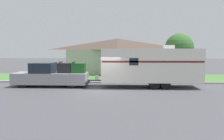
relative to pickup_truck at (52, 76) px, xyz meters
name	(u,v)px	position (x,y,z in m)	size (l,w,h in m)	color
ground_plane	(104,91)	(4.52, -1.67, -0.92)	(120.00, 120.00, 0.00)	#47474C
curb_strip	(107,82)	(4.52, 2.08, -0.85)	(80.00, 0.30, 0.14)	#999993
lawn_strip	(110,78)	(4.52, 5.73, -0.90)	(80.00, 7.00, 0.03)	#477538
house_across_street	(118,55)	(5.27, 11.51, 1.43)	(13.42, 6.80, 4.53)	#B2B2A8
pickup_truck	(52,76)	(0.00, 0.00, 0.00)	(6.20, 1.94, 2.07)	black
travel_trailer	(151,65)	(8.20, 0.00, 0.89)	(8.92, 2.27, 3.43)	black
mailbox	(35,71)	(-2.48, 2.69, 0.10)	(0.48, 0.20, 1.32)	brown
tree_in_yard	(179,48)	(11.49, 4.06, 2.35)	(2.77, 2.77, 4.67)	brown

